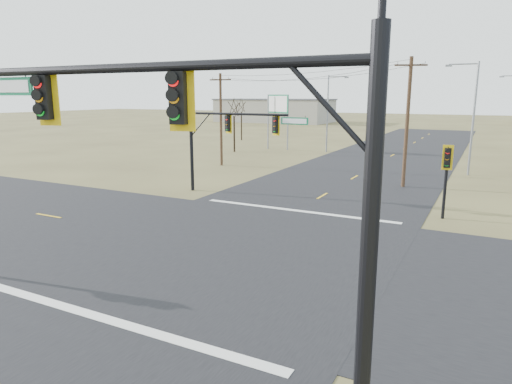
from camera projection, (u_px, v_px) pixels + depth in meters
ground at (233, 248)px, 20.31m from camera, size 320.00×320.00×0.00m
road_ew at (233, 248)px, 20.30m from camera, size 160.00×14.00×0.02m
road_ns at (233, 248)px, 20.30m from camera, size 14.00×160.00×0.02m
stop_bar_near at (108, 320)px, 13.78m from camera, size 12.00×0.40×0.01m
stop_bar_far at (297, 211)px, 26.82m from camera, size 12.00×0.40×0.01m
mast_arm_near at (199, 146)px, 9.21m from camera, size 11.36×0.54×7.84m
mast_arm_far at (232, 130)px, 30.34m from camera, size 8.82×0.53×6.07m
pedestal_signal_ne at (447, 165)px, 24.46m from camera, size 0.62×0.53×4.10m
utility_pole_near at (407, 121)px, 32.91m from camera, size 2.15×1.01×9.36m
utility_pole_far at (221, 118)px, 43.46m from camera, size 2.12×0.40×8.70m
highway_sign at (278, 111)px, 56.39m from camera, size 3.36×1.47×6.76m
streetlight_a at (471, 112)px, 37.90m from camera, size 2.62×0.31×9.40m
streetlight_c at (329, 109)px, 53.81m from camera, size 2.51×0.33×8.98m
bare_tree_a at (234, 107)px, 53.83m from camera, size 2.86×2.86×6.70m
bare_tree_b at (241, 105)px, 68.14m from camera, size 3.00×3.00×6.51m
warehouse_left at (274, 111)px, 115.91m from camera, size 28.00×14.00×5.50m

